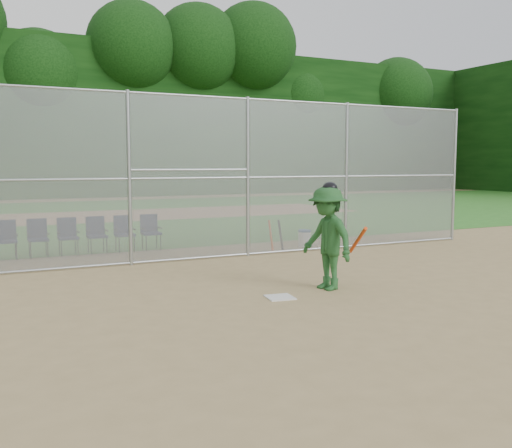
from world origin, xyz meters
name	(u,v)px	position (x,y,z in m)	size (l,w,h in m)	color
ground	(321,302)	(0.00, 0.00, 0.00)	(100.00, 100.00, 0.00)	tan
grass_strip	(104,216)	(0.00, 18.00, 0.01)	(100.00, 100.00, 0.00)	#2B6E21
dirt_patch_far	(104,216)	(0.00, 18.00, 0.01)	(24.00, 24.00, 0.00)	tan
backstop_fence	(211,175)	(0.00, 5.00, 2.07)	(16.09, 0.09, 4.00)	gray
treeline	(92,97)	(0.00, 20.00, 5.50)	(81.00, 60.00, 11.00)	black
home_plate	(280,297)	(-0.48, 0.59, 0.01)	(0.46, 0.46, 0.02)	silver
batter_at_plate	(327,238)	(0.65, 0.82, 0.97)	(0.95, 1.42, 2.01)	#205224
water_cooler	(305,238)	(3.17, 5.80, 0.24)	(0.37, 0.37, 0.47)	white
spare_bats	(276,236)	(2.04, 5.42, 0.42)	(0.36, 0.31, 0.83)	#D84C14
chair_1	(7,240)	(-4.54, 7.10, 0.48)	(0.54, 0.52, 0.96)	#0F1839
chair_2	(38,238)	(-3.82, 7.10, 0.48)	(0.54, 0.52, 0.96)	#0F1839
chair_3	(68,237)	(-3.09, 7.10, 0.48)	(0.54, 0.52, 0.96)	#0F1839
chair_4	(97,235)	(-2.37, 7.10, 0.48)	(0.54, 0.52, 0.96)	#0F1839
chair_5	(125,234)	(-1.65, 7.10, 0.48)	(0.54, 0.52, 0.96)	#0F1839
chair_6	(151,232)	(-0.92, 7.10, 0.48)	(0.54, 0.52, 0.96)	#0F1839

